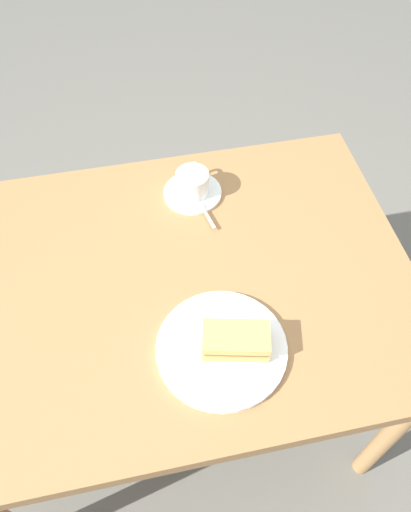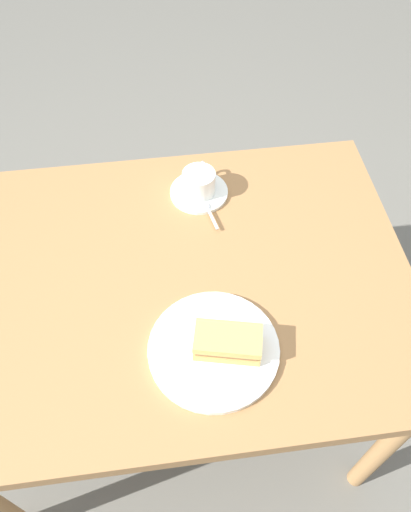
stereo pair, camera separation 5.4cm
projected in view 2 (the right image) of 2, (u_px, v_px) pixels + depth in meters
name	position (u px, v px, depth m)	size (l,w,h in m)	color
ground_plane	(183.00, 391.00, 1.82)	(6.00, 6.00, 0.00)	#68665D
dining_table	(174.00, 294.00, 1.29)	(1.17, 0.85, 0.72)	#9E7042
sandwich_plate	(214.00, 349.00, 1.11)	(0.29, 0.29, 0.01)	white
sandwich_front	(228.00, 342.00, 1.09)	(0.16, 0.11, 0.05)	tan
coffee_saucer	(199.00, 192.00, 1.40)	(0.16, 0.16, 0.01)	white
coffee_cup	(199.00, 181.00, 1.37)	(0.09, 0.12, 0.07)	white
spoon	(209.00, 211.00, 1.35)	(0.03, 0.10, 0.01)	silver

